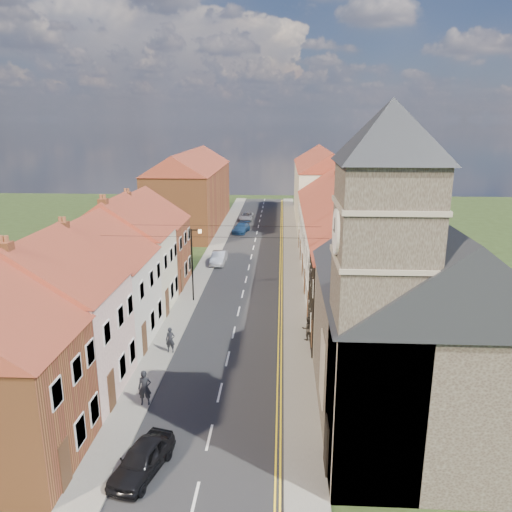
# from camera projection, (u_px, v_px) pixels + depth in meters

# --- Properties ---
(ground) EXTENTS (160.00, 160.00, 0.00)m
(ground) POSITION_uv_depth(u_px,v_px,m) (203.00, 466.00, 21.54)
(ground) COLOR #2A3D1A
(ground) RESTS_ON ground
(road) EXTENTS (7.00, 90.00, 0.02)m
(road) POSITION_uv_depth(u_px,v_px,m) (249.00, 267.00, 50.43)
(road) COLOR black
(road) RESTS_ON ground
(pavement_left) EXTENTS (1.80, 90.00, 0.12)m
(pavement_left) POSITION_uv_depth(u_px,v_px,m) (206.00, 266.00, 50.64)
(pavement_left) COLOR gray
(pavement_left) RESTS_ON ground
(pavement_right) EXTENTS (1.80, 90.00, 0.12)m
(pavement_right) POSITION_uv_depth(u_px,v_px,m) (292.00, 268.00, 50.19)
(pavement_right) COLOR gray
(pavement_right) RESTS_ON ground
(church) EXTENTS (11.25, 14.25, 15.20)m
(church) POSITION_uv_depth(u_px,v_px,m) (414.00, 315.00, 22.71)
(church) COLOR #3A2E29
(church) RESTS_ON ground
(cottage_r_tudor) EXTENTS (8.30, 5.20, 9.00)m
(cottage_r_tudor) POSITION_uv_depth(u_px,v_px,m) (374.00, 280.00, 32.12)
(cottage_r_tudor) COLOR #B5B299
(cottage_r_tudor) RESTS_ON ground
(cottage_r_white_near) EXTENTS (8.30, 6.00, 9.00)m
(cottage_r_white_near) POSITION_uv_depth(u_px,v_px,m) (362.00, 258.00, 37.31)
(cottage_r_white_near) COLOR #B9B9AF
(cottage_r_white_near) RESTS_ON ground
(cottage_r_cream_mid) EXTENTS (8.30, 5.20, 9.00)m
(cottage_r_cream_mid) POSITION_uv_depth(u_px,v_px,m) (352.00, 241.00, 42.51)
(cottage_r_cream_mid) COLOR #B9B9AF
(cottage_r_cream_mid) RESTS_ON ground
(cottage_r_pink) EXTENTS (8.30, 6.00, 9.00)m
(cottage_r_pink) POSITION_uv_depth(u_px,v_px,m) (345.00, 227.00, 47.71)
(cottage_r_pink) COLOR #B9B9AF
(cottage_r_pink) RESTS_ON ground
(cottage_r_white_far) EXTENTS (8.30, 5.20, 9.00)m
(cottage_r_white_far) POSITION_uv_depth(u_px,v_px,m) (339.00, 217.00, 52.91)
(cottage_r_white_far) COLOR #B9B9AF
(cottage_r_white_far) RESTS_ON ground
(cottage_r_cream_far) EXTENTS (8.30, 6.00, 9.00)m
(cottage_r_cream_far) POSITION_uv_depth(u_px,v_px,m) (334.00, 208.00, 58.11)
(cottage_r_cream_far) COLOR #B5B299
(cottage_r_cream_far) RESTS_ON ground
(cottage_l_cream) EXTENTS (8.30, 6.30, 9.10)m
(cottage_l_cream) POSITION_uv_depth(u_px,v_px,m) (41.00, 316.00, 26.16)
(cottage_l_cream) COLOR beige
(cottage_l_cream) RESTS_ON ground
(cottage_l_white) EXTENTS (8.30, 6.90, 8.80)m
(cottage_l_white) POSITION_uv_depth(u_px,v_px,m) (87.00, 280.00, 32.36)
(cottage_l_white) COLOR #B9B9AF
(cottage_l_white) RESTS_ON ground
(cottage_l_brick_mid) EXTENTS (8.30, 5.70, 9.10)m
(cottage_l_brick_mid) POSITION_uv_depth(u_px,v_px,m) (117.00, 254.00, 38.20)
(cottage_l_brick_mid) COLOR #B5B299
(cottage_l_brick_mid) RESTS_ON ground
(cottage_l_pink) EXTENTS (8.30, 6.30, 8.80)m
(cottage_l_pink) POSITION_uv_depth(u_px,v_px,m) (139.00, 238.00, 43.82)
(cottage_l_pink) COLOR brown
(cottage_l_pink) RESTS_ON ground
(block_right_far) EXTENTS (8.30, 24.20, 10.50)m
(block_right_far) POSITION_uv_depth(u_px,v_px,m) (324.00, 185.00, 72.63)
(block_right_far) COLOR #B5B299
(block_right_far) RESTS_ON ground
(block_left_far) EXTENTS (8.30, 24.20, 10.50)m
(block_left_far) POSITION_uv_depth(u_px,v_px,m) (191.00, 188.00, 68.77)
(block_left_far) COLOR brown
(block_left_far) RESTS_ON ground
(lamppost) EXTENTS (0.88, 0.15, 6.00)m
(lamppost) POSITION_uv_depth(u_px,v_px,m) (193.00, 260.00, 40.06)
(lamppost) COLOR black
(lamppost) RESTS_ON pavement_left
(car_near) EXTENTS (2.44, 4.08, 1.30)m
(car_near) POSITION_uv_depth(u_px,v_px,m) (142.00, 459.00, 20.98)
(car_near) COLOR black
(car_near) RESTS_ON ground
(car_mid) EXTENTS (1.44, 3.94, 1.29)m
(car_mid) POSITION_uv_depth(u_px,v_px,m) (219.00, 258.00, 51.53)
(car_mid) COLOR #B8BAC1
(car_mid) RESTS_ON ground
(car_far) EXTENTS (2.40, 4.43, 1.22)m
(car_far) POSITION_uv_depth(u_px,v_px,m) (241.00, 228.00, 65.83)
(car_far) COLOR navy
(car_far) RESTS_ON ground
(car_distant) EXTENTS (2.06, 4.24, 1.16)m
(car_distant) POSITION_uv_depth(u_px,v_px,m) (246.00, 216.00, 74.01)
(car_distant) COLOR #9B9CA2
(car_distant) RESTS_ON ground
(pedestrian_left) EXTENTS (0.75, 0.55, 1.88)m
(pedestrian_left) POSITION_uv_depth(u_px,v_px,m) (145.00, 388.00, 25.78)
(pedestrian_left) COLOR black
(pedestrian_left) RESTS_ON pavement_left
(pedestrian_right) EXTENTS (0.95, 0.83, 1.64)m
(pedestrian_right) POSITION_uv_depth(u_px,v_px,m) (308.00, 328.00, 33.43)
(pedestrian_right) COLOR black
(pedestrian_right) RESTS_ON pavement_right
(pedestrian_left_b) EXTENTS (0.61, 0.41, 1.65)m
(pedestrian_left_b) POSITION_uv_depth(u_px,v_px,m) (170.00, 340.00, 31.63)
(pedestrian_left_b) COLOR #232328
(pedestrian_left_b) RESTS_ON pavement_left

